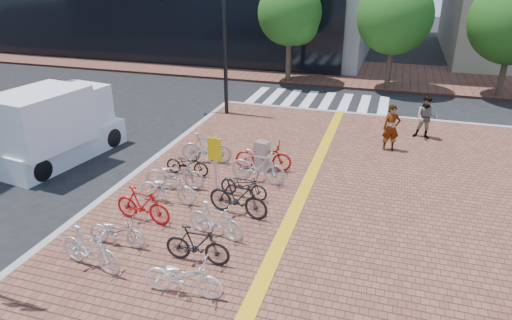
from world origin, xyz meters
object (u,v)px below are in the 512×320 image
(bike_2, at_px, (143,205))
(bike_5, at_px, (187,164))
(traffic_light_pole, at_px, (195,21))
(bike_7, at_px, (183,276))
(pedestrian_a, at_px, (391,128))
(bike_12, at_px, (258,166))
(box_truck, at_px, (55,126))
(pedestrian_b, at_px, (426,117))
(utility_box, at_px, (262,156))
(bike_10, at_px, (238,198))
(bike_6, at_px, (206,148))
(bike_13, at_px, (263,156))
(bike_9, at_px, (215,220))
(bike_8, at_px, (197,245))
(bike_1, at_px, (117,231))
(bike_3, at_px, (167,188))
(bike_4, at_px, (175,174))
(yellow_sign, at_px, (215,154))
(bike_0, at_px, (89,248))
(bike_11, at_px, (244,185))

(bike_2, xyz_separation_m, bike_5, (-0.14, 3.24, -0.12))
(traffic_light_pole, bearing_deg, bike_7, -67.75)
(bike_7, height_order, pedestrian_a, pedestrian_a)
(bike_2, bearing_deg, traffic_light_pole, 20.65)
(bike_12, height_order, box_truck, box_truck)
(pedestrian_b, xyz_separation_m, utility_box, (-5.61, -5.08, -0.38))
(bike_10, bearing_deg, bike_6, 44.88)
(pedestrian_b, bearing_deg, bike_7, -105.86)
(utility_box, bearing_deg, bike_5, -153.60)
(bike_5, distance_m, bike_12, 2.54)
(bike_13, height_order, pedestrian_a, pedestrian_a)
(bike_9, bearing_deg, bike_8, -168.95)
(bike_12, relative_size, pedestrian_b, 1.07)
(bike_7, bearing_deg, bike_1, 59.76)
(pedestrian_b, bearing_deg, bike_8, -108.96)
(bike_6, distance_m, traffic_light_pole, 7.57)
(bike_3, relative_size, bike_7, 1.03)
(bike_6, height_order, bike_9, bike_6)
(bike_1, distance_m, traffic_light_pole, 12.53)
(bike_4, bearing_deg, traffic_light_pole, 6.66)
(utility_box, distance_m, box_truck, 7.91)
(bike_13, relative_size, traffic_light_pole, 0.32)
(bike_13, bearing_deg, bike_7, 174.92)
(bike_6, relative_size, bike_10, 1.00)
(bike_6, xyz_separation_m, yellow_sign, (1.11, -1.88, 0.66))
(bike_5, bearing_deg, bike_4, -175.20)
(bike_4, bearing_deg, bike_6, -15.54)
(bike_3, bearing_deg, bike_7, -150.47)
(bike_3, xyz_separation_m, yellow_sign, (1.05, 1.32, 0.74))
(bike_1, xyz_separation_m, bike_8, (2.31, -0.07, 0.08))
(bike_1, bearing_deg, bike_7, -118.31)
(bike_6, bearing_deg, bike_10, -152.05)
(bike_4, xyz_separation_m, bike_8, (2.33, -3.48, -0.00))
(bike_6, height_order, bike_12, bike_12)
(bike_9, height_order, utility_box, utility_box)
(bike_4, bearing_deg, box_truck, 65.56)
(bike_10, xyz_separation_m, bike_13, (-0.19, 3.29, -0.05))
(bike_0, xyz_separation_m, utility_box, (2.33, 6.72, -0.02))
(bike_10, bearing_deg, bike_11, 19.19)
(bike_0, relative_size, bike_5, 1.17)
(bike_4, distance_m, pedestrian_b, 10.80)
(bike_9, xyz_separation_m, traffic_light_pole, (-5.05, 10.44, 3.83))
(bike_4, height_order, bike_6, bike_6)
(bike_5, xyz_separation_m, bike_6, (0.22, 1.19, 0.15))
(bike_6, relative_size, bike_7, 1.04)
(bike_5, distance_m, pedestrian_a, 8.01)
(bike_10, distance_m, bike_12, 2.25)
(pedestrian_a, relative_size, traffic_light_pole, 0.29)
(bike_6, height_order, yellow_sign, yellow_sign)
(bike_12, relative_size, box_truck, 0.37)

